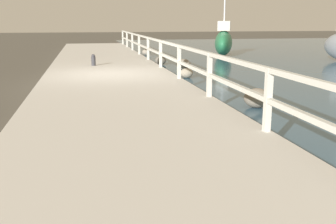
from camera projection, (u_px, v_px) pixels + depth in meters
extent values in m
plane|color=#4C473D|center=(110.00, 84.00, 12.84)|extent=(120.00, 120.00, 0.00)
cube|color=beige|center=(109.00, 79.00, 12.80)|extent=(4.16, 36.00, 0.35)
cube|color=beige|center=(268.00, 100.00, 6.03)|extent=(0.10, 0.10, 1.00)
cube|color=beige|center=(209.00, 75.00, 8.83)|extent=(0.10, 0.10, 1.00)
cube|color=beige|center=(179.00, 62.00, 11.64)|extent=(0.10, 0.10, 1.00)
cube|color=beige|center=(161.00, 54.00, 14.45)|extent=(0.10, 0.10, 1.00)
cube|color=beige|center=(148.00, 48.00, 17.26)|extent=(0.10, 0.10, 1.00)
cube|color=beige|center=(139.00, 44.00, 20.06)|extent=(0.10, 0.10, 1.00)
cube|color=beige|center=(132.00, 42.00, 22.87)|extent=(0.10, 0.10, 1.00)
cube|color=beige|center=(127.00, 39.00, 25.68)|extent=(0.10, 0.10, 1.00)
cube|color=beige|center=(123.00, 37.00, 28.49)|extent=(0.10, 0.10, 1.00)
cube|color=beige|center=(169.00, 43.00, 12.94)|extent=(0.09, 32.50, 0.08)
cube|color=beige|center=(169.00, 57.00, 13.05)|extent=(0.09, 32.50, 0.08)
ellipsoid|color=slate|center=(257.00, 98.00, 9.37)|extent=(0.63, 0.56, 0.47)
ellipsoid|color=gray|center=(146.00, 52.00, 23.49)|extent=(0.50, 0.45, 0.38)
ellipsoid|color=slate|center=(183.00, 64.00, 16.64)|extent=(0.61, 0.55, 0.46)
ellipsoid|color=gray|center=(186.00, 73.00, 14.23)|extent=(0.48, 0.43, 0.36)
ellipsoid|color=#666056|center=(160.00, 61.00, 18.49)|extent=(0.53, 0.48, 0.40)
cylinder|color=#333338|center=(93.00, 61.00, 15.09)|extent=(0.16, 0.16, 0.34)
sphere|color=#333338|center=(93.00, 56.00, 15.04)|extent=(0.15, 0.15, 0.15)
ellipsoid|color=#236B42|center=(224.00, 43.00, 23.47)|extent=(2.36, 3.95, 1.45)
cube|color=beige|center=(224.00, 26.00, 23.25)|extent=(1.15, 1.50, 0.56)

